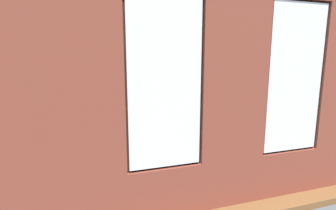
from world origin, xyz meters
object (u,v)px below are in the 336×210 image
Objects in this scene: remote_gray at (132,130)px; potted_plant_beside_window_right at (111,152)px; candle_jar at (151,125)px; potted_plant_foreground_right at (52,110)px; tv_flatscreen at (20,118)px; coffee_table at (151,129)px; papasan_chair at (108,111)px; potted_plant_between_couches at (268,137)px; potted_plant_near_tv at (45,130)px; remote_silver at (158,128)px; couch_by_window at (190,166)px; media_console at (23,149)px; cup_ceramic at (142,124)px; couch_left at (272,124)px; table_plant_small at (167,120)px.

potted_plant_beside_window_right is at bearing 72.02° from remote_gray.
potted_plant_foreground_right reaches higher than candle_jar.
candle_jar is 2.67m from tv_flatscreen.
papasan_chair reaches higher than coffee_table.
papasan_chair is 0.85× the size of potted_plant_between_couches.
remote_gray reaches higher than coffee_table.
remote_silver is at bearing -153.30° from potted_plant_near_tv.
potted_plant_between_couches is at bearing 133.04° from potted_plant_foreground_right.
potted_plant_beside_window_right is (0.34, 4.16, 0.27)m from papasan_chair.
papasan_chair is at bearing -59.31° from potted_plant_between_couches.
couch_by_window is 3.35m from tv_flatscreen.
remote_gray is 0.16× the size of media_console.
media_console is 0.77× the size of potted_plant_between_couches.
potted_plant_foreground_right is at bearing -85.77° from potted_plant_near_tv.
remote_gray is 0.15× the size of potted_plant_beside_window_right.
remote_gray is at bearing -74.73° from couch_by_window.
cup_ceramic is (0.27, -2.23, 0.14)m from couch_by_window.
remote_silver is (-0.04, -2.00, 0.10)m from couch_by_window.
couch_left is 5.96m from potted_plant_foreground_right.
table_plant_small is 0.15× the size of potted_plant_between_couches.
potted_plant_between_couches is (-1.46, 1.94, 0.22)m from remote_silver.
candle_jar is (-0.00, -0.00, 0.09)m from coffee_table.
media_console is 0.98× the size of potted_plant_beside_window_right.
couch_left is at bearing -156.25° from potted_plant_beside_window_right.
couch_left is 17.98× the size of candle_jar.
remote_gray is 2.23m from potted_plant_beside_window_right.
potted_plant_between_couches is (-2.72, -0.16, -0.09)m from potted_plant_beside_window_right.
candle_jar is 0.07× the size of potted_plant_near_tv.
remote_gray is 0.14× the size of papasan_chair.
table_plant_small is (-0.35, -2.27, 0.20)m from couch_by_window.
potted_plant_foreground_right is 5.73m from potted_plant_between_couches.
potted_plant_foreground_right is at bearing -60.39° from couch_by_window.
couch_left is 1.86× the size of tv_flatscreen.
cup_ceramic is at bearing 136.71° from potted_plant_foreground_right.
potted_plant_near_tv is at bearing 30.57° from candle_jar.
couch_left reaches higher than candle_jar.
potted_plant_near_tv is (2.08, 1.23, 0.49)m from coffee_table.
cup_ceramic is 2.81m from potted_plant_between_couches.
potted_plant_foreground_right reaches higher than coffee_table.
potted_plant_beside_window_right reaches higher than cup_ceramic.
couch_by_window is at bearing 105.08° from remote_gray.
papasan_chair is 1.55m from potted_plant_foreground_right.
candle_jar reaches higher than remote_silver.
media_console is at bearing -87.22° from couch_left.
remote_silver is 0.15× the size of potted_plant_beside_window_right.
couch_by_window is at bearing 81.22° from table_plant_small.
remote_silver is at bearing 179.82° from remote_gray.
coffee_table is 1.11× the size of potted_plant_between_couches.
potted_plant_beside_window_right reaches higher than candle_jar.
coffee_table is 0.09m from candle_jar.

